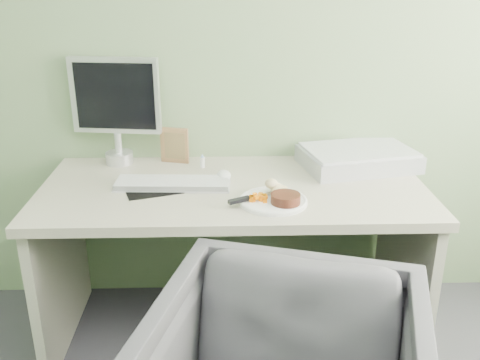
{
  "coord_description": "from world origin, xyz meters",
  "views": [
    {
      "loc": [
        -0.03,
        -0.43,
        1.57
      ],
      "look_at": [
        0.02,
        1.5,
        0.8
      ],
      "focal_mm": 40.0,
      "sensor_mm": 36.0,
      "label": 1
    }
  ],
  "objects_px": {
    "plate": "(273,201)",
    "scanner": "(358,159)",
    "desk": "(234,225)",
    "monitor": "(116,105)"
  },
  "relations": [
    {
      "from": "plate",
      "to": "scanner",
      "type": "relative_size",
      "value": 0.54
    },
    {
      "from": "desk",
      "to": "plate",
      "type": "bearing_deg",
      "value": -49.78
    },
    {
      "from": "desk",
      "to": "plate",
      "type": "height_order",
      "value": "plate"
    },
    {
      "from": "desk",
      "to": "monitor",
      "type": "relative_size",
      "value": 3.31
    },
    {
      "from": "plate",
      "to": "scanner",
      "type": "bearing_deg",
      "value": 43.17
    },
    {
      "from": "desk",
      "to": "plate",
      "type": "xyz_separation_m",
      "value": [
        0.15,
        -0.18,
        0.19
      ]
    },
    {
      "from": "plate",
      "to": "desk",
      "type": "bearing_deg",
      "value": 130.22
    },
    {
      "from": "monitor",
      "to": "scanner",
      "type": "bearing_deg",
      "value": 2.1
    },
    {
      "from": "plate",
      "to": "monitor",
      "type": "xyz_separation_m",
      "value": [
        -0.67,
        0.49,
        0.27
      ]
    },
    {
      "from": "desk",
      "to": "scanner",
      "type": "relative_size",
      "value": 3.26
    }
  ]
}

